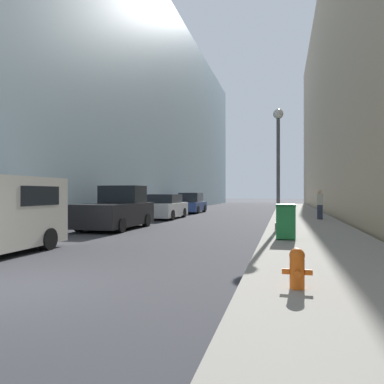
{
  "coord_description": "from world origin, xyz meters",
  "views": [
    {
      "loc": [
        4.79,
        -5.39,
        1.68
      ],
      "look_at": [
        -0.45,
        15.98,
        1.71
      ],
      "focal_mm": 35.0,
      "sensor_mm": 36.0,
      "label": 1
    }
  ],
  "objects_px": {
    "lamppost": "(278,155)",
    "parked_sedan_far": "(191,204)",
    "trash_bin": "(286,221)",
    "pedestrian_on_sidewalk": "(320,204)",
    "pickup_truck": "(117,211)",
    "parked_sedan_near": "(165,207)",
    "fire_hydrant": "(297,267)"
  },
  "relations": [
    {
      "from": "lamppost",
      "to": "parked_sedan_far",
      "type": "bearing_deg",
      "value": 117.23
    },
    {
      "from": "trash_bin",
      "to": "parked_sedan_far",
      "type": "relative_size",
      "value": 0.26
    },
    {
      "from": "lamppost",
      "to": "pedestrian_on_sidewalk",
      "type": "bearing_deg",
      "value": 70.74
    },
    {
      "from": "lamppost",
      "to": "pickup_truck",
      "type": "bearing_deg",
      "value": -179.86
    },
    {
      "from": "parked_sedan_near",
      "to": "lamppost",
      "type": "bearing_deg",
      "value": -44.02
    },
    {
      "from": "lamppost",
      "to": "parked_sedan_far",
      "type": "distance_m",
      "value": 16.05
    },
    {
      "from": "lamppost",
      "to": "fire_hydrant",
      "type": "bearing_deg",
      "value": -87.54
    },
    {
      "from": "parked_sedan_near",
      "to": "trash_bin",
      "type": "bearing_deg",
      "value": -54.36
    },
    {
      "from": "fire_hydrant",
      "to": "pickup_truck",
      "type": "height_order",
      "value": "pickup_truck"
    },
    {
      "from": "parked_sedan_near",
      "to": "fire_hydrant",
      "type": "bearing_deg",
      "value": -65.67
    },
    {
      "from": "lamppost",
      "to": "parked_sedan_far",
      "type": "xyz_separation_m",
      "value": [
        -7.25,
        14.09,
        -2.51
      ]
    },
    {
      "from": "trash_bin",
      "to": "lamppost",
      "type": "height_order",
      "value": "lamppost"
    },
    {
      "from": "trash_bin",
      "to": "parked_sedan_far",
      "type": "bearing_deg",
      "value": 113.22
    },
    {
      "from": "fire_hydrant",
      "to": "lamppost",
      "type": "relative_size",
      "value": 0.13
    },
    {
      "from": "pickup_truck",
      "to": "pedestrian_on_sidewalk",
      "type": "height_order",
      "value": "pickup_truck"
    },
    {
      "from": "fire_hydrant",
      "to": "pedestrian_on_sidewalk",
      "type": "bearing_deg",
      "value": 83.68
    },
    {
      "from": "lamppost",
      "to": "pickup_truck",
      "type": "xyz_separation_m",
      "value": [
        -7.32,
        -0.02,
        -2.42
      ]
    },
    {
      "from": "fire_hydrant",
      "to": "lamppost",
      "type": "distance_m",
      "value": 10.29
    },
    {
      "from": "pickup_truck",
      "to": "pedestrian_on_sidewalk",
      "type": "xyz_separation_m",
      "value": [
        9.54,
        6.39,
        0.16
      ]
    },
    {
      "from": "trash_bin",
      "to": "parked_sedan_near",
      "type": "bearing_deg",
      "value": 125.64
    },
    {
      "from": "pickup_truck",
      "to": "parked_sedan_far",
      "type": "height_order",
      "value": "pickup_truck"
    },
    {
      "from": "pedestrian_on_sidewalk",
      "to": "fire_hydrant",
      "type": "bearing_deg",
      "value": -96.32
    },
    {
      "from": "fire_hydrant",
      "to": "trash_bin",
      "type": "relative_size",
      "value": 0.56
    },
    {
      "from": "fire_hydrant",
      "to": "lamppost",
      "type": "bearing_deg",
      "value": 92.46
    },
    {
      "from": "parked_sedan_near",
      "to": "pedestrian_on_sidewalk",
      "type": "relative_size",
      "value": 2.72
    },
    {
      "from": "trash_bin",
      "to": "fire_hydrant",
      "type": "bearing_deg",
      "value": -88.75
    },
    {
      "from": "trash_bin",
      "to": "parked_sedan_far",
      "type": "height_order",
      "value": "parked_sedan_far"
    },
    {
      "from": "pedestrian_on_sidewalk",
      "to": "lamppost",
      "type": "bearing_deg",
      "value": -109.26
    },
    {
      "from": "fire_hydrant",
      "to": "lamppost",
      "type": "height_order",
      "value": "lamppost"
    },
    {
      "from": "parked_sedan_near",
      "to": "parked_sedan_far",
      "type": "bearing_deg",
      "value": 90.43
    },
    {
      "from": "parked_sedan_far",
      "to": "trash_bin",
      "type": "bearing_deg",
      "value": -66.78
    },
    {
      "from": "fire_hydrant",
      "to": "trash_bin",
      "type": "distance_m",
      "value": 6.43
    }
  ]
}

